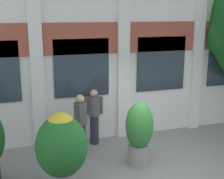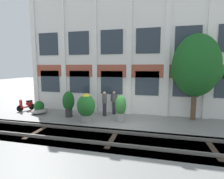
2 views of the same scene
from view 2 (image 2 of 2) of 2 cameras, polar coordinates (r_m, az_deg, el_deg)
ground_plane at (r=10.63m, az=3.45°, el=-11.19°), size 80.00×80.00×0.00m
apartment_facade at (r=12.79m, az=5.80°, el=11.66°), size 15.60×0.64×8.75m
rail_tracks at (r=8.61m, az=0.65°, el=-16.71°), size 23.24×2.80×0.43m
broadleaf_tree at (r=12.09m, az=25.69°, el=6.65°), size 2.97×2.83×5.41m
potted_plant_wide_bowl at (r=13.88m, az=-22.68°, el=-5.81°), size 1.13×1.13×0.93m
potted_plant_fluted_column at (r=10.93m, az=2.82°, el=-5.89°), size 0.71×0.71×1.65m
potted_plant_glazed_jar at (r=12.21m, az=-14.00°, el=-3.92°), size 0.79×0.79×1.76m
potted_plant_ribbed_drum at (r=10.92m, az=-8.46°, el=-5.27°), size 1.13×1.13×1.77m
scooter_near_curb at (r=15.28m, az=-26.05°, el=-4.52°), size 0.78×1.27×0.98m
resident_by_doorway at (r=12.60m, az=0.69°, el=-4.03°), size 0.52×0.34×1.67m
resident_watching_tracks at (r=12.13m, az=-2.45°, el=-4.35°), size 0.34×0.52×1.71m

